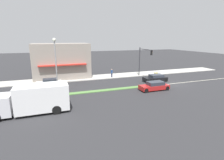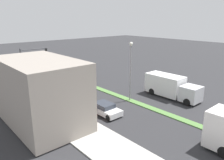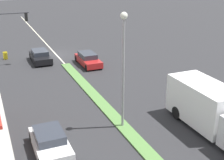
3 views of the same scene
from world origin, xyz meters
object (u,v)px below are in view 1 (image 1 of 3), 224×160
at_px(suv_black, 155,78).
at_px(warning_aframe_sign, 156,75).
at_px(street_lamp, 56,60).
at_px(hatchback_red, 154,86).
at_px(traffic_signal_main, 143,57).
at_px(delivery_truck, 33,99).
at_px(pedestrian, 112,73).
at_px(van_white, 49,83).

bearing_deg(suv_black, warning_aframe_sign, -35.08).
relative_size(street_lamp, hatchback_red, 1.70).
distance_m(traffic_signal_main, warning_aframe_sign, 4.45).
relative_size(delivery_truck, suv_black, 1.82).
height_order(street_lamp, delivery_truck, street_lamp).
height_order(street_lamp, hatchback_red, street_lamp).
bearing_deg(pedestrian, suv_black, -132.76).
xyz_separation_m(street_lamp, pedestrian, (7.84, -10.40, -3.83)).
height_order(warning_aframe_sign, suv_black, suv_black).
distance_m(pedestrian, warning_aframe_sign, 8.81).
bearing_deg(hatchback_red, suv_black, -34.90).
xyz_separation_m(traffic_signal_main, hatchback_red, (-8.32, 2.75, -3.29)).
bearing_deg(van_white, traffic_signal_main, -86.26).
height_order(delivery_truck, van_white, delivery_truck).
xyz_separation_m(traffic_signal_main, warning_aframe_sign, (-0.48, -2.73, -3.47)).
height_order(traffic_signal_main, hatchback_red, traffic_signal_main).
xyz_separation_m(traffic_signal_main, van_white, (-1.12, 17.23, -3.29)).
bearing_deg(delivery_truck, warning_aframe_sign, -63.70).
bearing_deg(suv_black, hatchback_red, 145.10).
bearing_deg(hatchback_red, pedestrian, 16.79).
bearing_deg(warning_aframe_sign, delivery_truck, 116.30).
distance_m(street_lamp, hatchback_red, 14.23).
bearing_deg(delivery_truck, traffic_signal_main, -59.38).
distance_m(warning_aframe_sign, suv_black, 4.21).
xyz_separation_m(street_lamp, delivery_truck, (-5.00, 2.62, -3.31)).
xyz_separation_m(pedestrian, suv_black, (-5.64, -6.10, -0.33)).
bearing_deg(hatchback_red, warning_aframe_sign, -34.98).
relative_size(warning_aframe_sign, van_white, 0.22).
xyz_separation_m(street_lamp, hatchback_red, (-2.20, -13.43, -4.16)).
xyz_separation_m(pedestrian, van_white, (-2.84, 11.44, -0.33)).
xyz_separation_m(traffic_signal_main, delivery_truck, (-11.12, 18.80, -2.43)).
relative_size(traffic_signal_main, suv_black, 1.36).
relative_size(street_lamp, pedestrian, 4.68).
bearing_deg(suv_black, van_white, 80.93).
distance_m(traffic_signal_main, suv_black, 5.13).
bearing_deg(suv_black, delivery_truck, 110.64).
height_order(pedestrian, warning_aframe_sign, pedestrian).
bearing_deg(delivery_truck, van_white, -8.94).
bearing_deg(pedestrian, traffic_signal_main, -106.53).
distance_m(delivery_truck, hatchback_red, 16.31).
bearing_deg(street_lamp, delivery_truck, 152.39).
xyz_separation_m(street_lamp, van_white, (5.00, 1.04, -4.17)).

